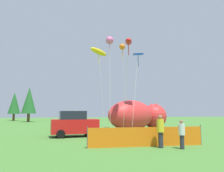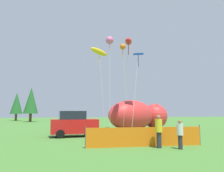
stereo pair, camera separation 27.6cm
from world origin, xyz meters
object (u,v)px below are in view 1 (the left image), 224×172
at_px(kite_orange_flower, 122,47).
at_px(kite_blue_box, 138,56).
at_px(parked_car, 74,124).
at_px(kite_pink_octopus, 110,41).
at_px(spectator_in_white_shirt, 160,130).
at_px(kite_yellow_hero, 99,52).
at_px(spectator_in_red_shirt, 182,133).
at_px(inflatable_cat, 137,116).
at_px(kite_red_lizard, 129,42).
at_px(folding_chair, 172,132).

xyz_separation_m(kite_orange_flower, kite_blue_box, (0.48, -4.20, -2.05)).
distance_m(kite_orange_flower, kite_blue_box, 4.70).
xyz_separation_m(parked_car, kite_pink_octopus, (3.31, 1.47, 7.84)).
xyz_separation_m(spectator_in_white_shirt, kite_yellow_hero, (-1.78, 11.49, 7.61)).
bearing_deg(kite_pink_octopus, spectator_in_red_shirt, -75.57).
height_order(parked_car, inflatable_cat, inflatable_cat).
bearing_deg(kite_red_lizard, parked_car, -174.60).
bearing_deg(parked_car, spectator_in_red_shirt, -57.91).
xyz_separation_m(spectator_in_red_shirt, kite_orange_flower, (0.26, 13.34, 8.85)).
height_order(inflatable_cat, kite_orange_flower, kite_orange_flower).
relative_size(inflatable_cat, spectator_in_white_shirt, 4.56).
xyz_separation_m(folding_chair, kite_blue_box, (-1.29, 4.25, 7.19)).
xyz_separation_m(kite_blue_box, kite_pink_octopus, (-3.01, -0.35, 1.20)).
bearing_deg(kite_yellow_hero, kite_pink_octopus, -81.38).
bearing_deg(kite_blue_box, parked_car, -163.86).
bearing_deg(parked_car, kite_red_lizard, 0.20).
relative_size(parked_car, kite_pink_octopus, 0.43).
distance_m(parked_car, kite_orange_flower, 12.08).
bearing_deg(folding_chair, kite_orange_flower, -141.70).
distance_m(inflatable_cat, spectator_in_red_shirt, 12.65).
height_order(kite_orange_flower, kite_yellow_hero, kite_orange_flower).
bearing_deg(kite_orange_flower, kite_red_lizard, -99.41).
distance_m(folding_chair, inflatable_cat, 7.69).
xyz_separation_m(inflatable_cat, kite_yellow_hero, (-4.54, -0.39, 7.10)).
bearing_deg(spectator_in_white_shirt, inflatable_cat, 76.90).
bearing_deg(spectator_in_white_shirt, kite_yellow_hero, 98.81).
bearing_deg(spectator_in_red_shirt, kite_blue_box, 85.34).
bearing_deg(inflatable_cat, kite_yellow_hero, 156.71).
relative_size(kite_orange_flower, kite_yellow_hero, 1.13).
relative_size(kite_pink_octopus, kite_yellow_hero, 1.03).
relative_size(parked_car, spectator_in_red_shirt, 2.46).
bearing_deg(parked_car, inflatable_cat, 30.02).
bearing_deg(parked_car, kite_orange_flower, 40.72).
bearing_deg(spectator_in_white_shirt, kite_pink_octopus, 98.89).
distance_m(folding_chair, spectator_in_white_shirt, 5.25).
bearing_deg(spectator_in_red_shirt, parked_car, 127.29).
relative_size(inflatable_cat, kite_blue_box, 1.06).
bearing_deg(spectator_in_red_shirt, kite_pink_octopus, 104.43).
xyz_separation_m(kite_orange_flower, kite_pink_octopus, (-2.53, -4.55, -0.85)).
height_order(parked_car, kite_blue_box, kite_blue_box).
xyz_separation_m(spectator_in_white_shirt, kite_pink_octopus, (-1.28, 8.16, 7.86)).
relative_size(kite_yellow_hero, kite_red_lizard, 0.98).
height_order(parked_car, spectator_in_white_shirt, parked_car).
height_order(spectator_in_white_shirt, kite_blue_box, kite_blue_box).
relative_size(spectator_in_white_shirt, spectator_in_red_shirt, 1.16).
bearing_deg(kite_orange_flower, inflatable_cat, -28.93).
bearing_deg(parked_car, kite_pink_octopus, 18.80).
distance_m(kite_orange_flower, kite_red_lizard, 5.76).
xyz_separation_m(spectator_in_white_shirt, kite_red_lizard, (0.33, 7.15, 7.55)).
xyz_separation_m(spectator_in_white_shirt, kite_orange_flower, (1.25, 12.71, 8.71)).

